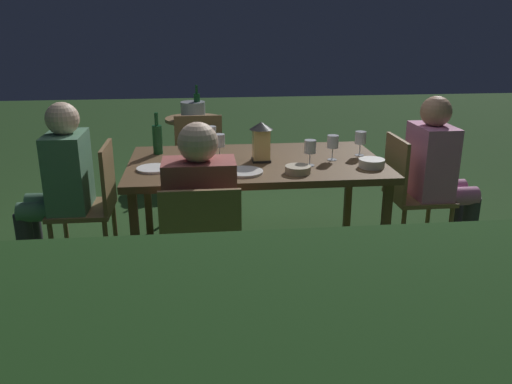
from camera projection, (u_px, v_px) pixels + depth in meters
name	position (u px, v px, depth m)	size (l,w,h in m)	color
ground_plane	(256.00, 260.00, 3.76)	(16.00, 16.00, 0.00)	#26471E
dining_table	(256.00, 168.00, 3.55)	(1.69, 0.99, 0.74)	brown
chair_head_near	(410.00, 191.00, 3.72)	(0.40, 0.42, 0.87)	brown
person_in_pink	(438.00, 169.00, 3.69)	(0.48, 0.38, 1.15)	#C675A3
chair_side_left_b	(199.00, 164.00, 4.40)	(0.42, 0.40, 0.87)	brown
chair_side_right_b	(202.00, 253.00, 2.74)	(0.42, 0.40, 0.87)	brown
person_in_rust	(200.00, 213.00, 2.87)	(0.38, 0.47, 1.15)	#9E4C47
chair_head_far	(93.00, 202.00, 3.50)	(0.40, 0.42, 0.87)	brown
person_in_green	(59.00, 181.00, 3.43)	(0.48, 0.38, 1.15)	#4C7A5B
lantern_centerpiece	(261.00, 139.00, 3.48)	(0.15, 0.15, 0.27)	black
green_bottle_on_table	(157.00, 138.00, 3.68)	(0.07, 0.07, 0.29)	#195128
wine_glass_a	(310.00, 148.00, 3.38)	(0.08, 0.08, 0.17)	silver
wine_glass_b	(219.00, 142.00, 3.55)	(0.08, 0.08, 0.17)	silver
wine_glass_c	(333.00, 143.00, 3.51)	(0.08, 0.08, 0.17)	silver
wine_glass_d	(211.00, 133.00, 3.80)	(0.08, 0.08, 0.17)	silver
wine_glass_e	(360.00, 139.00, 3.63)	(0.08, 0.08, 0.17)	silver
plate_a	(154.00, 169.00, 3.32)	(0.22, 0.22, 0.01)	white
plate_b	(244.00, 172.00, 3.25)	(0.24, 0.24, 0.01)	silver
bowl_olives	(185.00, 173.00, 3.15)	(0.11, 0.11, 0.05)	silver
bowl_bread	(298.00, 169.00, 3.24)	(0.16, 0.16, 0.05)	#BCAD8E
bowl_salad	(199.00, 160.00, 3.45)	(0.11, 0.11, 0.05)	#BCAD8E
bowl_dip	(372.00, 163.00, 3.37)	(0.16, 0.16, 0.05)	silver
side_table	(194.00, 137.00, 5.68)	(0.60, 0.60, 0.63)	#937047
ice_bucket	(193.00, 109.00, 5.58)	(0.26, 0.26, 0.34)	#B2B7BF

